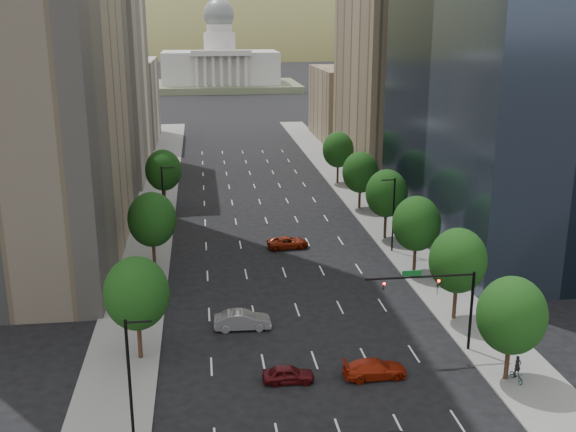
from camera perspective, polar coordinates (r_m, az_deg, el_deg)
name	(u,v)px	position (r m, az deg, el deg)	size (l,w,h in m)	color
sidewalk_left	(146,248)	(83.57, -11.81, -2.65)	(6.00, 200.00, 0.15)	slate
sidewalk_right	(396,238)	(86.67, 9.07, -1.81)	(6.00, 200.00, 0.15)	slate
midrise_cream_left	(102,74)	(123.37, -15.37, 11.44)	(14.00, 30.00, 35.00)	beige
filler_left	(124,101)	(156.79, -13.57, 9.35)	(14.00, 26.00, 18.00)	beige
parking_tan_right	(389,87)	(124.10, 8.45, 10.70)	(14.00, 30.00, 30.00)	#8C7759
filler_right	(348,104)	(156.69, 5.07, 9.36)	(14.00, 26.00, 16.00)	#8C7759
tree_right_0	(512,315)	(53.75, 18.26, -7.93)	(5.20, 5.20, 8.39)	#382316
tree_right_1	(458,261)	(62.94, 14.07, -3.66)	(5.20, 5.20, 8.75)	#382316
tree_right_2	(416,224)	(73.68, 10.73, -0.64)	(5.20, 5.20, 8.61)	#382316
tree_right_3	(387,193)	(84.66, 8.27, 1.89)	(5.20, 5.20, 8.89)	#382316
tree_right_4	(360,172)	(97.93, 6.09, 3.67)	(5.20, 5.20, 8.46)	#382316
tree_right_5	(338,150)	(113.17, 4.23, 5.57)	(5.20, 5.20, 8.75)	#382316
tree_left_0	(137,294)	(55.32, -12.59, -6.37)	(5.20, 5.20, 8.75)	#382316
tree_left_1	(152,220)	(74.08, -11.34, -0.29)	(5.20, 5.20, 8.97)	#382316
tree_left_2	(163,170)	(99.31, -10.42, 3.79)	(5.20, 5.20, 8.68)	#382316
streetlight_rn	(393,213)	(80.14, 8.80, 0.27)	(1.70, 0.20, 9.00)	black
streetlight_ls	(131,380)	(44.89, -13.07, -13.29)	(1.70, 0.20, 9.00)	black
streetlight_ln	(164,199)	(86.85, -10.41, 1.44)	(1.70, 0.20, 9.00)	black
traffic_signal	(443,294)	(56.72, 12.91, -6.44)	(9.12, 0.40, 7.38)	black
capitol	(220,67)	(269.37, -5.70, 12.34)	(60.00, 40.00, 35.20)	#596647
foothills	(247,93)	(623.16, -3.44, 10.30)	(720.00, 413.00, 263.00)	olive
car_red_near	(375,369)	(54.00, 7.30, -12.60)	(2.03, 4.98, 1.45)	#9B200B
car_maroon	(288,374)	(52.95, 0.03, -13.13)	(1.59, 3.95, 1.35)	#480C0F
car_silver	(242,320)	(61.24, -3.85, -8.72)	(1.77, 5.07, 1.67)	gray
car_red_far	(288,242)	(81.87, -0.01, -2.23)	(2.30, 4.99, 1.39)	maroon
cyclist	(517,373)	(55.55, 18.66, -12.36)	(0.78, 1.64, 2.08)	black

